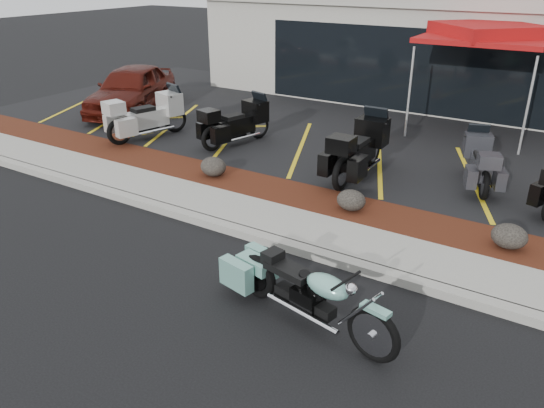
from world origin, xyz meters
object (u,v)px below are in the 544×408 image
Objects in this scene: touring_white at (174,108)px; traffic_cone at (383,128)px; hero_cruiser at (374,327)px; parked_car at (131,89)px; popup_canopy at (487,34)px.

touring_white reaches higher than traffic_cone.
touring_white reaches higher than hero_cruiser.
hero_cruiser is 9.37m from traffic_cone.
parked_car is at bearing 160.09° from hero_cruiser.
parked_car is at bearing 84.82° from touring_white.
parked_car is (-11.18, 7.01, 0.38)m from hero_cruiser.
hero_cruiser is 13.20m from parked_car.
popup_canopy is (2.07, 1.74, 2.49)m from traffic_cone.
parked_car is 1.05× the size of popup_canopy.
traffic_cone is (7.93, 1.77, -0.53)m from parked_car.
popup_canopy is (10.00, 3.51, 1.96)m from parked_car.
traffic_cone is at bearing -45.10° from touring_white.
traffic_cone is at bearing -9.33° from parked_car.
parked_car is 8.14m from traffic_cone.
popup_canopy is at bearing -41.62° from touring_white.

